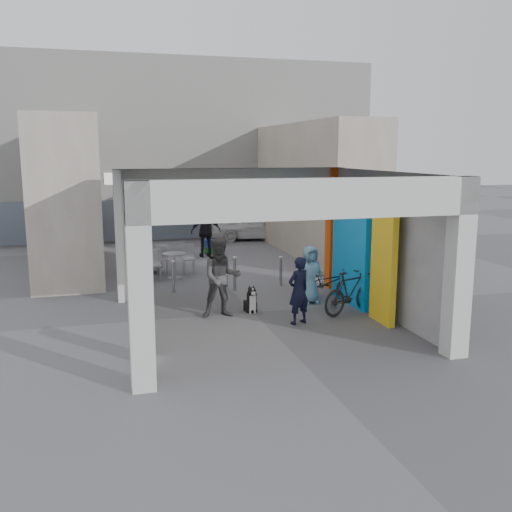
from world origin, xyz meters
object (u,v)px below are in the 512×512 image
object	(u,v)px
produce_stand	(143,264)
bicycle_front	(326,282)
cafe_set	(169,266)
man_elderly	(310,275)
man_crates	(206,231)
white_van	(252,226)
bicycle_rear	(351,292)
border_collie	(251,301)
man_back_turned	(221,277)
man_with_dog	(299,290)

from	to	relation	value
produce_stand	bicycle_front	xyz separation A→B (m)	(4.55, -4.66, 0.13)
cafe_set	man_elderly	bearing A→B (deg)	-53.29
man_crates	white_van	world-z (taller)	man_crates
produce_stand	bicycle_rear	size ratio (longest dim) A/B	0.66
border_collie	man_back_turned	xyz separation A→B (m)	(-0.78, -0.17, 0.70)
man_with_dog	man_crates	xyz separation A→B (m)	(-0.49, 8.98, 0.18)
produce_stand	man_elderly	bearing A→B (deg)	-35.92
man_back_turned	white_van	distance (m)	12.30
man_back_turned	man_with_dog	bearing A→B (deg)	-29.30
produce_stand	man_crates	xyz separation A→B (m)	(2.53, 2.31, 0.67)
bicycle_front	white_van	distance (m)	10.71
man_crates	white_van	distance (m)	4.65
border_collie	man_with_dog	size ratio (longest dim) A/B	0.44
bicycle_front	man_back_turned	bearing A→B (deg)	132.20
border_collie	man_elderly	size ratio (longest dim) A/B	0.46
man_elderly	bicycle_front	distance (m)	0.76
man_elderly	bicycle_front	xyz separation A→B (m)	(0.61, 0.33, -0.32)
produce_stand	man_with_dog	size ratio (longest dim) A/B	0.75
border_collie	white_van	size ratio (longest dim) A/B	0.19
bicycle_rear	man_with_dog	bearing A→B (deg)	84.52
man_crates	man_back_turned	bearing A→B (deg)	81.36
border_collie	man_back_turned	bearing A→B (deg)	-170.33
border_collie	produce_stand	bearing A→B (deg)	109.43
man_elderly	bicycle_rear	bearing A→B (deg)	-71.25
bicycle_front	bicycle_rear	world-z (taller)	bicycle_rear
white_van	border_collie	bearing A→B (deg)	173.72
bicycle_front	bicycle_rear	xyz separation A→B (m)	(0.00, -1.55, 0.10)
bicycle_front	man_crates	bearing A→B (deg)	40.97
border_collie	man_back_turned	distance (m)	1.06
man_crates	bicycle_front	distance (m)	7.27
border_collie	man_with_dog	xyz separation A→B (m)	(0.81, -1.20, 0.51)
bicycle_front	bicycle_rear	distance (m)	1.55
man_with_dog	cafe_set	bearing A→B (deg)	-89.86
man_back_turned	white_van	world-z (taller)	man_back_turned
bicycle_rear	border_collie	bearing A→B (deg)	50.32
man_elderly	bicycle_rear	world-z (taller)	man_elderly
border_collie	man_crates	size ratio (longest dim) A/B	0.36
white_van	man_elderly	bearing A→B (deg)	-178.25
border_collie	bicycle_rear	bearing A→B (deg)	-20.11
man_back_turned	man_crates	world-z (taller)	man_crates
man_with_dog	man_crates	size ratio (longest dim) A/B	0.81
man_with_dog	man_crates	distance (m)	8.99
man_with_dog	bicycle_front	distance (m)	2.55
cafe_set	man_with_dog	bearing A→B (deg)	-69.19
border_collie	bicycle_front	world-z (taller)	bicycle_front
produce_stand	white_van	bearing A→B (deg)	64.31
man_back_turned	border_collie	bearing A→B (deg)	15.67
man_elderly	man_back_turned	bearing A→B (deg)	-173.38
man_crates	bicycle_rear	xyz separation A→B (m)	(2.02, -8.52, -0.44)
bicycle_front	man_elderly	bearing A→B (deg)	143.65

